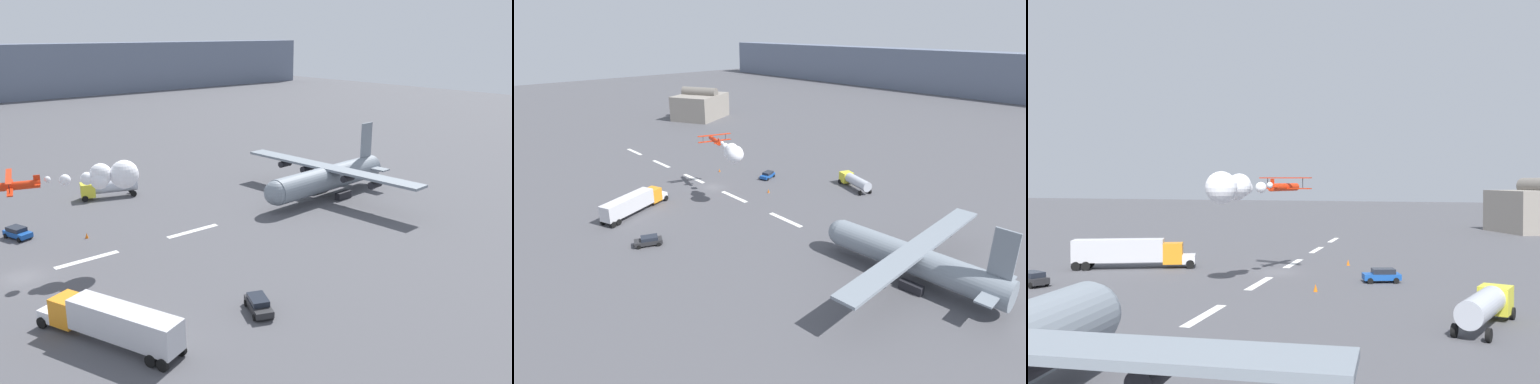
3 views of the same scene
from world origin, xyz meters
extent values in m
plane|color=#4C4C51|center=(0.00, 0.00, 0.00)|extent=(440.00, 440.00, 0.00)
cube|color=white|center=(-38.03, 0.00, 0.01)|extent=(8.00, 0.90, 0.01)
cube|color=white|center=(-22.82, 0.00, 0.01)|extent=(8.00, 0.90, 0.01)
cube|color=white|center=(-7.61, 0.00, 0.01)|extent=(8.00, 0.90, 0.01)
cube|color=white|center=(7.61, 0.00, 0.01)|extent=(8.00, 0.90, 0.01)
cube|color=white|center=(22.82, 0.00, 0.01)|extent=(8.00, 0.90, 0.01)
sphere|color=gray|center=(36.74, -1.66, 3.20)|extent=(3.79, 3.79, 3.79)
cylinder|color=black|center=(47.91, 8.45, 4.09)|extent=(2.47, 1.26, 1.10)
cylinder|color=black|center=(48.25, 3.37, 4.09)|extent=(2.47, 1.26, 1.10)
cylinder|color=red|center=(0.37, 0.83, 10.35)|extent=(5.74, 2.56, 0.93)
cube|color=red|center=(0.18, 0.89, 10.20)|extent=(2.63, 6.93, 0.12)
cube|color=red|center=(0.18, 0.89, 11.46)|extent=(2.63, 6.93, 0.12)
cylinder|color=black|center=(-0.54, -1.47, 10.83)|extent=(0.08, 0.08, 1.26)
cylinder|color=black|center=(0.90, 3.26, 10.83)|extent=(0.08, 0.08, 1.26)
cube|color=red|center=(2.83, 0.08, 10.80)|extent=(0.70, 0.30, 1.10)
cube|color=red|center=(2.83, 0.08, 10.40)|extent=(1.16, 2.09, 0.08)
cone|color=black|center=(-2.70, 1.77, 10.35)|extent=(0.90, 0.96, 0.79)
sphere|color=white|center=(3.98, 0.12, 10.63)|extent=(0.70, 0.70, 0.70)
sphere|color=white|center=(5.74, -0.40, 10.37)|extent=(1.25, 1.25, 1.25)
sphere|color=white|center=(7.89, -1.41, 10.37)|extent=(1.49, 1.49, 1.49)
sphere|color=white|center=(9.08, -2.08, 10.07)|extent=(2.06, 2.06, 2.06)
sphere|color=white|center=(9.46, -1.64, 10.62)|extent=(2.60, 2.60, 2.60)
sphere|color=white|center=(11.87, -2.74, 10.46)|extent=(3.33, 3.33, 3.33)
cube|color=silver|center=(-0.90, -12.11, 1.10)|extent=(2.91, 2.40, 1.10)
cube|color=orange|center=(-0.17, -13.97, 1.85)|extent=(3.20, 3.15, 2.60)
cube|color=silver|center=(2.30, -20.29, 2.30)|extent=(6.40, 11.31, 2.80)
cylinder|color=black|center=(-2.14, -12.38, 0.55)|extent=(0.73, 1.15, 1.10)
cylinder|color=black|center=(2.52, -24.27, 0.55)|extent=(0.73, 1.15, 1.10)
cylinder|color=black|center=(2.95, -25.38, 0.55)|extent=(0.73, 1.15, 1.10)
cylinder|color=black|center=(0.19, -11.47, 0.55)|extent=(0.73, 1.15, 1.10)
cylinder|color=black|center=(4.84, -23.36, 0.55)|extent=(0.73, 1.15, 1.10)
cylinder|color=black|center=(5.28, -24.47, 0.55)|extent=(0.73, 1.15, 1.10)
cube|color=yellow|center=(17.92, 23.25, 1.60)|extent=(2.83, 2.96, 2.20)
cylinder|color=#B7BCC6|center=(22.23, 21.85, 1.85)|extent=(7.16, 4.12, 2.10)
cylinder|color=black|center=(16.98, 22.29, 0.50)|extent=(1.05, 0.61, 1.00)
cylinder|color=black|center=(24.35, 19.90, 0.50)|extent=(1.05, 0.61, 1.00)
cylinder|color=black|center=(17.73, 24.58, 0.50)|extent=(1.05, 0.61, 1.00)
cylinder|color=black|center=(25.09, 22.18, 0.50)|extent=(1.05, 0.61, 1.00)
cube|color=#262628|center=(15.20, -22.98, 0.65)|extent=(3.35, 4.69, 0.65)
cube|color=#1E232D|center=(15.27, -22.80, 1.25)|extent=(2.54, 3.04, 0.55)
cylinder|color=black|center=(16.62, -21.94, 0.32)|extent=(0.45, 0.68, 0.64)
cylinder|color=black|center=(13.78, -24.02, 0.32)|extent=(0.45, 0.68, 0.64)
cylinder|color=black|center=(14.96, -21.23, 0.32)|extent=(0.45, 0.68, 0.64)
cube|color=#194CA5|center=(3.55, 12.75, 0.65)|extent=(2.97, 4.42, 0.65)
cube|color=#1E232D|center=(3.49, 12.94, 1.25)|extent=(2.33, 2.83, 0.55)
cylinder|color=black|center=(4.85, 11.68, 0.32)|extent=(0.41, 0.68, 0.64)
cylinder|color=black|center=(3.96, 14.38, 0.32)|extent=(0.41, 0.68, 0.64)
cylinder|color=black|center=(3.14, 11.12, 0.32)|extent=(0.41, 0.68, 0.64)
cylinder|color=black|center=(2.25, 13.82, 0.32)|extent=(0.41, 0.68, 0.64)
cone|color=orange|center=(-7.76, 7.35, 0.38)|extent=(0.44, 0.44, 0.75)
cone|color=orange|center=(10.52, 6.83, 0.38)|extent=(0.44, 0.44, 0.75)
camera|label=1|loc=(-15.87, -59.54, 26.48)|focal=38.31mm
camera|label=2|loc=(73.78, -49.45, 32.64)|focal=30.29mm
camera|label=3|loc=(67.35, 18.75, 11.40)|focal=40.66mm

